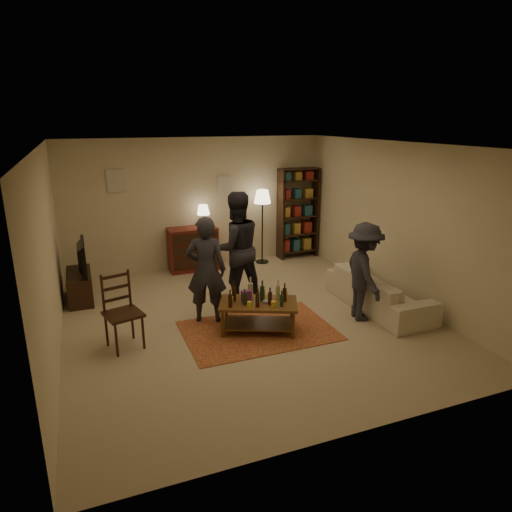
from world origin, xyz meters
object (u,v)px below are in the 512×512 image
sofa (379,291)px  dresser (193,248)px  person_by_sofa (364,272)px  person_left (206,270)px  dining_chair (121,308)px  person_right (236,248)px  tv_stand (79,279)px  coffee_table (258,306)px  floor_lamp (262,202)px  bookshelf (298,212)px

sofa → dresser: bearing=37.5°
sofa → person_by_sofa: bearing=116.6°
dresser → person_left: size_ratio=0.81×
dresser → sofa: (2.39, -3.11, -0.17)m
dining_chair → person_right: (2.00, 0.96, 0.39)m
dresser → person_by_sofa: bearing=-60.6°
tv_stand → dresser: (2.25, 0.91, 0.09)m
coffee_table → person_by_sofa: (1.70, -0.18, 0.37)m
floor_lamp → person_left: bearing=-127.8°
dining_chair → bookshelf: size_ratio=0.53×
person_left → person_by_sofa: 2.44m
floor_lamp → person_right: size_ratio=0.84×
bookshelf → person_left: (-2.85, -2.63, -0.19)m
sofa → coffee_table: bearing=91.9°
coffee_table → dining_chair: bearing=172.2°
tv_stand → dining_chair: bearing=-75.5°
dining_chair → person_right: size_ratio=0.56×
sofa → person_right: 2.50m
floor_lamp → person_left: 3.20m
coffee_table → sofa: bearing=1.9°
dresser → person_left: 2.62m
tv_stand → dresser: dresser is taller
bookshelf → person_left: bearing=-137.3°
dresser → dining_chair: bearing=-120.6°
person_by_sofa → person_right: bearing=61.8°
dresser → person_right: (0.27, -1.97, 0.49)m
coffee_table → person_left: size_ratio=0.77×
coffee_table → sofa: (2.20, 0.07, -0.10)m
coffee_table → tv_stand: (-2.44, 2.27, -0.02)m
person_right → floor_lamp: bearing=-126.0°
coffee_table → floor_lamp: size_ratio=0.80×
person_by_sofa → bookshelf: bearing=3.4°
bookshelf → floor_lamp: 0.98m
person_right → person_by_sofa: bearing=136.8°
bookshelf → person_by_sofa: (-0.55, -3.43, -0.26)m
coffee_table → person_right: bearing=86.5°
dining_chair → person_left: bearing=-0.2°
dining_chair → person_right: bearing=10.0°
coffee_table → dresser: dresser is taller
person_right → person_by_sofa: (1.63, -1.39, -0.18)m
dresser → person_right: size_ratio=0.71×
tv_stand → floor_lamp: size_ratio=0.66×
coffee_table → floor_lamp: floor_lamp is taller
coffee_table → person_by_sofa: 1.75m
coffee_table → person_right: (0.08, 1.22, 0.55)m
coffee_table → sofa: 2.20m
tv_stand → floor_lamp: 3.99m
floor_lamp → bookshelf: bearing=8.1°
floor_lamp → person_right: 2.32m
person_left → person_by_sofa: size_ratio=1.08×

